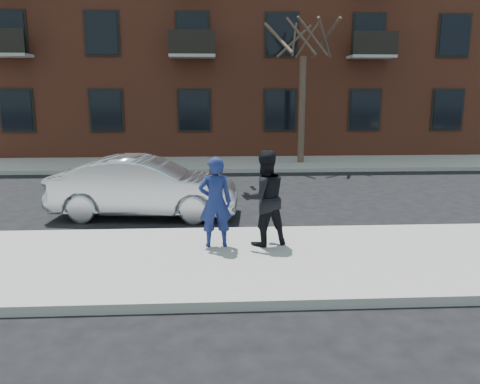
{
  "coord_description": "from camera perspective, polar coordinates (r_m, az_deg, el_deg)",
  "views": [
    {
      "loc": [
        0.97,
        -7.89,
        2.91
      ],
      "look_at": [
        1.43,
        0.4,
        1.16
      ],
      "focal_mm": 35.0,
      "sensor_mm": 36.0,
      "label": 1
    }
  ],
  "objects": [
    {
      "name": "far_sidewalk",
      "position": [
        19.37,
        -5.99,
        3.41
      ],
      "size": [
        50.0,
        3.5,
        0.15
      ],
      "primitive_type": "cube",
      "color": "gray",
      "rests_on": "ground"
    },
    {
      "name": "apartment_building",
      "position": [
        26.11,
        -0.9,
        19.03
      ],
      "size": [
        24.3,
        10.3,
        12.3
      ],
      "color": "brown",
      "rests_on": "ground"
    },
    {
      "name": "man_peacoat",
      "position": [
        8.6,
        2.98,
        -0.75
      ],
      "size": [
        1.02,
        0.89,
        1.77
      ],
      "rotation": [
        0.0,
        0.0,
        3.44
      ],
      "color": "black",
      "rests_on": "near_sidewalk"
    },
    {
      "name": "ground",
      "position": [
        8.46,
        -9.65,
        -8.41
      ],
      "size": [
        100.0,
        100.0,
        0.0
      ],
      "primitive_type": "plane",
      "color": "black",
      "rests_on": "ground"
    },
    {
      "name": "silver_sedan",
      "position": [
        11.42,
        -11.49,
        0.6
      ],
      "size": [
        4.51,
        1.92,
        1.45
      ],
      "primitive_type": "imported",
      "rotation": [
        0.0,
        0.0,
        1.48
      ],
      "color": "#B7BABF",
      "rests_on": "ground"
    },
    {
      "name": "street_tree",
      "position": [
        19.39,
        7.83,
        19.53
      ],
      "size": [
        3.6,
        3.6,
        6.8
      ],
      "color": "#33271E",
      "rests_on": "far_sidewalk"
    },
    {
      "name": "near_curb",
      "position": [
        9.9,
        -8.67,
        -4.9
      ],
      "size": [
        50.0,
        0.1,
        0.15
      ],
      "primitive_type": "cube",
      "color": "#999691",
      "rests_on": "ground"
    },
    {
      "name": "far_curb",
      "position": [
        17.59,
        -6.27,
        2.54
      ],
      "size": [
        50.0,
        0.1,
        0.15
      ],
      "primitive_type": "cube",
      "color": "#999691",
      "rests_on": "ground"
    },
    {
      "name": "near_sidewalk",
      "position": [
        8.2,
        -9.86,
        -8.53
      ],
      "size": [
        50.0,
        3.5,
        0.15
      ],
      "primitive_type": "cube",
      "color": "gray",
      "rests_on": "ground"
    },
    {
      "name": "man_hoodie",
      "position": [
        8.5,
        -3.03,
        -1.26
      ],
      "size": [
        0.64,
        0.51,
        1.66
      ],
      "rotation": [
        0.0,
        0.0,
        3.23
      ],
      "color": "navy",
      "rests_on": "near_sidewalk"
    }
  ]
}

